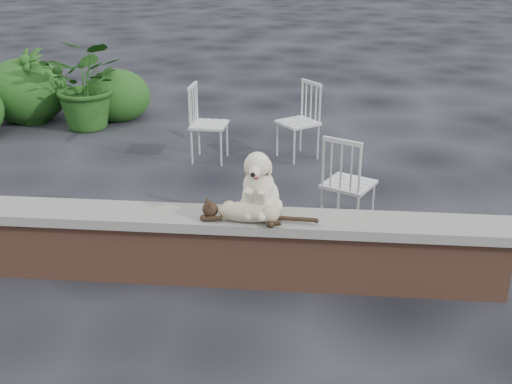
# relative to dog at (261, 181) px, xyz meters

# --- Properties ---
(ground) EXTENTS (60.00, 60.00, 0.00)m
(ground) POSITION_rel_dog_xyz_m (-1.08, -0.05, -0.86)
(ground) COLOR black
(ground) RESTS_ON ground
(brick_wall) EXTENTS (6.00, 0.30, 0.50)m
(brick_wall) POSITION_rel_dog_xyz_m (-1.08, -0.05, -0.61)
(brick_wall) COLOR brown
(brick_wall) RESTS_ON ground
(capstone) EXTENTS (6.20, 0.40, 0.08)m
(capstone) POSITION_rel_dog_xyz_m (-1.08, -0.05, -0.32)
(capstone) COLOR slate
(capstone) RESTS_ON brick_wall
(dog) EXTENTS (0.42, 0.52, 0.56)m
(dog) POSITION_rel_dog_xyz_m (0.00, 0.00, 0.00)
(dog) COLOR beige
(dog) RESTS_ON capstone
(cat) EXTENTS (1.08, 0.38, 0.18)m
(cat) POSITION_rel_dog_xyz_m (-0.08, -0.15, -0.19)
(cat) COLOR tan
(cat) RESTS_ON capstone
(chair_d) EXTENTS (0.79, 0.79, 0.94)m
(chair_d) POSITION_rel_dog_xyz_m (0.20, 2.97, -0.39)
(chair_d) COLOR white
(chair_d) RESTS_ON ground
(chair_e) EXTENTS (0.59, 0.59, 0.94)m
(chair_e) POSITION_rel_dog_xyz_m (-0.87, 2.78, -0.39)
(chair_e) COLOR white
(chair_e) RESTS_ON ground
(chair_c) EXTENTS (0.75, 0.75, 0.94)m
(chair_c) POSITION_rel_dog_xyz_m (0.74, 1.01, -0.39)
(chair_c) COLOR white
(chair_c) RESTS_ON ground
(potted_plant_a) EXTENTS (1.22, 1.07, 1.29)m
(potted_plant_a) POSITION_rel_dog_xyz_m (-2.77, 3.96, -0.22)
(potted_plant_a) COLOR #1D4313
(potted_plant_a) RESTS_ON ground
(potted_plant_b) EXTENTS (0.85, 0.85, 1.08)m
(potted_plant_b) POSITION_rel_dog_xyz_m (-3.72, 4.13, -0.32)
(potted_plant_b) COLOR #1D4313
(potted_plant_b) RESTS_ON ground
(shrubbery) EXTENTS (2.79, 2.01, 0.97)m
(shrubbery) POSITION_rel_dog_xyz_m (-3.66, 4.05, -0.46)
(shrubbery) COLOR #1D4313
(shrubbery) RESTS_ON ground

